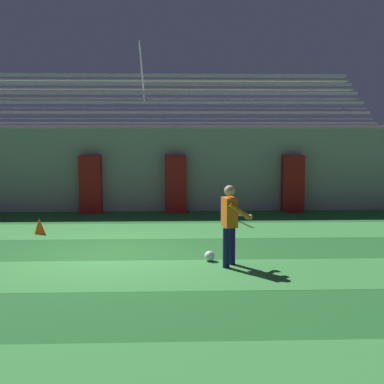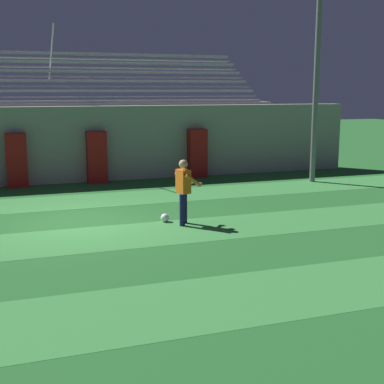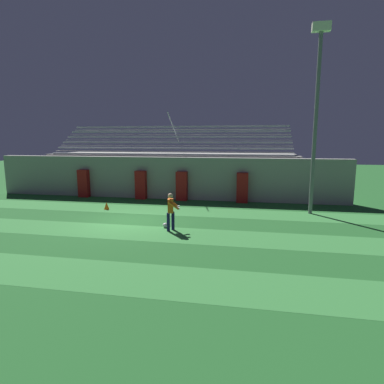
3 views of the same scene
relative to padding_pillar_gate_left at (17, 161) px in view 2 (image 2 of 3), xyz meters
name	(u,v)px [view 2 (image 2 of 3)]	position (x,y,z in m)	size (l,w,h in m)	color
ground_plane	(81,223)	(1.40, -5.95, -0.95)	(80.00, 80.00, 0.00)	#236028
turf_stripe_near	(134,312)	(1.40, -11.95, -0.95)	(28.00, 2.19, 0.01)	#38843D
turf_stripe_mid	(91,239)	(1.40, -7.56, -0.95)	(28.00, 2.19, 0.01)	#38843D
turf_stripe_far	(69,202)	(1.40, -3.18, -0.95)	(28.00, 2.19, 0.01)	#38843D
back_wall	(56,145)	(1.40, 0.55, 0.45)	(24.00, 0.60, 2.80)	#999691
padding_pillar_gate_left	(17,161)	(0.00, 0.00, 0.00)	(0.71, 0.44, 1.90)	maroon
padding_pillar_gate_right	(97,157)	(2.81, 0.00, 0.00)	(0.71, 0.44, 1.90)	maroon
padding_pillar_far_right	(197,153)	(6.73, 0.00, 0.00)	(0.71, 0.44, 1.90)	maroon
bleacher_stand	(50,136)	(1.40, 3.24, 0.56)	(18.00, 4.75, 5.83)	#999691
floodlight_pole	(319,16)	(10.48, -2.36, 5.04)	(0.90, 0.36, 9.71)	slate
goalkeeper	(184,188)	(3.87, -6.97, 0.01)	(0.60, 0.66, 1.67)	#19194C
soccer_ball	(165,218)	(3.49, -6.56, -0.84)	(0.22, 0.22, 0.22)	white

